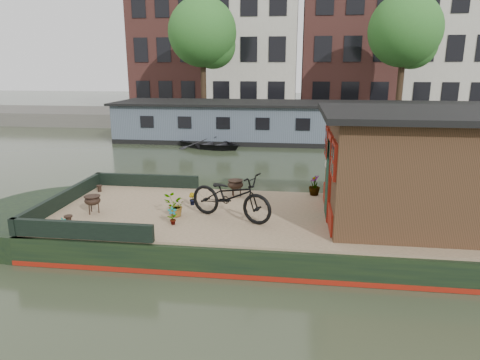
# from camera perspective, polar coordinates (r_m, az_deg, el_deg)

# --- Properties ---
(ground) EXTENTS (120.00, 120.00, 0.00)m
(ground) POSITION_cam_1_polar(r_m,az_deg,el_deg) (10.15, 8.88, -8.21)
(ground) COLOR #263220
(ground) RESTS_ON ground
(houseboat_hull) EXTENTS (14.01, 4.02, 0.60)m
(houseboat_hull) POSITION_cam_1_polar(r_m,az_deg,el_deg) (10.09, 1.31, -6.49)
(houseboat_hull) COLOR black
(houseboat_hull) RESTS_ON ground
(houseboat_deck) EXTENTS (11.80, 3.80, 0.05)m
(houseboat_deck) POSITION_cam_1_polar(r_m,az_deg,el_deg) (9.93, 9.02, -4.89)
(houseboat_deck) COLOR #9E8161
(houseboat_deck) RESTS_ON houseboat_hull
(bow_bulwark) EXTENTS (3.00, 4.00, 0.35)m
(bow_bulwark) POSITION_cam_1_polar(r_m,az_deg,el_deg) (10.93, -18.54, -2.53)
(bow_bulwark) COLOR black
(bow_bulwark) RESTS_ON houseboat_deck
(cabin) EXTENTS (4.00, 3.50, 2.42)m
(cabin) POSITION_cam_1_polar(r_m,az_deg,el_deg) (9.90, 22.08, 1.69)
(cabin) COLOR #2F2112
(cabin) RESTS_ON houseboat_deck
(bicycle) EXTENTS (2.14, 1.43, 1.06)m
(bicycle) POSITION_cam_1_polar(r_m,az_deg,el_deg) (9.46, -1.24, -2.15)
(bicycle) COLOR black
(bicycle) RESTS_ON houseboat_deck
(potted_plant_a) EXTENTS (0.25, 0.23, 0.40)m
(potted_plant_a) POSITION_cam_1_polar(r_m,az_deg,el_deg) (9.32, -9.00, -4.76)
(potted_plant_a) COLOR brown
(potted_plant_a) RESTS_ON houseboat_deck
(potted_plant_b) EXTENTS (0.21, 0.21, 0.30)m
(potted_plant_b) POSITION_cam_1_polar(r_m,az_deg,el_deg) (10.60, -6.44, -2.51)
(potted_plant_b) COLOR brown
(potted_plant_b) RESTS_ON houseboat_deck
(potted_plant_c) EXTENTS (0.60, 0.59, 0.51)m
(potted_plant_c) POSITION_cam_1_polar(r_m,az_deg,el_deg) (9.79, -8.68, -3.41)
(potted_plant_c) COLOR #98562C
(potted_plant_c) RESTS_ON houseboat_deck
(potted_plant_d) EXTENTS (0.36, 0.36, 0.54)m
(potted_plant_d) POSITION_cam_1_polar(r_m,az_deg,el_deg) (11.47, 9.90, -0.69)
(potted_plant_d) COLOR brown
(potted_plant_d) RESTS_ON houseboat_deck
(potted_plant_e) EXTENTS (0.17, 0.20, 0.33)m
(potted_plant_e) POSITION_cam_1_polar(r_m,az_deg,el_deg) (9.48, -22.46, -5.63)
(potted_plant_e) COLOR #A73B31
(potted_plant_e) RESTS_ON houseboat_deck
(brazier_front) EXTENTS (0.40, 0.40, 0.42)m
(brazier_front) POSITION_cam_1_polar(r_m,az_deg,el_deg) (10.48, -19.03, -3.11)
(brazier_front) COLOR black
(brazier_front) RESTS_ON houseboat_deck
(brazier_rear) EXTENTS (0.52, 0.52, 0.45)m
(brazier_rear) POSITION_cam_1_polar(r_m,az_deg,el_deg) (11.17, -0.61, -1.11)
(brazier_rear) COLOR black
(brazier_rear) RESTS_ON houseboat_deck
(bollard_port) EXTENTS (0.15, 0.15, 0.17)m
(bollard_port) POSITION_cam_1_polar(r_m,az_deg,el_deg) (12.27, -18.22, -1.07)
(bollard_port) COLOR black
(bollard_port) RESTS_ON houseboat_deck
(bollard_stbd) EXTENTS (0.18, 0.18, 0.20)m
(bollard_stbd) POSITION_cam_1_polar(r_m,az_deg,el_deg) (9.96, -21.89, -4.98)
(bollard_stbd) COLOR black
(bollard_stbd) RESTS_ON houseboat_deck
(dinghy) EXTENTS (3.98, 3.48, 0.69)m
(dinghy) POSITION_cam_1_polar(r_m,az_deg,el_deg) (21.57, -3.90, 5.20)
(dinghy) COLOR black
(dinghy) RESTS_ON ground
(far_houseboat) EXTENTS (20.40, 4.40, 2.11)m
(far_houseboat) POSITION_cam_1_polar(r_m,az_deg,el_deg) (23.54, 8.33, 7.43)
(far_houseboat) COLOR #47515F
(far_houseboat) RESTS_ON ground
(quay) EXTENTS (60.00, 6.00, 0.90)m
(quay) POSITION_cam_1_polar(r_m,az_deg,el_deg) (30.05, 8.17, 8.02)
(quay) COLOR #47443F
(quay) RESTS_ON ground
(townhouse_row) EXTENTS (27.25, 8.00, 16.50)m
(townhouse_row) POSITION_cam_1_polar(r_m,az_deg,el_deg) (37.06, 8.80, 20.81)
(townhouse_row) COLOR brown
(townhouse_row) RESTS_ON ground
(tree_left) EXTENTS (4.40, 4.40, 7.40)m
(tree_left) POSITION_cam_1_polar(r_m,az_deg,el_deg) (29.12, -4.70, 18.64)
(tree_left) COLOR #332316
(tree_left) RESTS_ON quay
(tree_right) EXTENTS (4.40, 4.40, 7.40)m
(tree_right) POSITION_cam_1_polar(r_m,az_deg,el_deg) (29.21, 21.36, 17.71)
(tree_right) COLOR #332316
(tree_right) RESTS_ON quay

